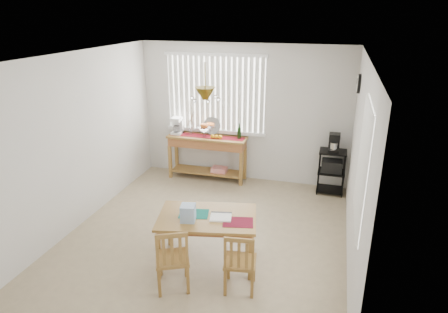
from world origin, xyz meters
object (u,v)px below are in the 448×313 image
(chair_left, at_px, (172,259))
(cart_items, at_px, (334,143))
(wire_cart, at_px, (332,168))
(chair_right, at_px, (240,262))
(dining_table, at_px, (207,221))
(sideboard, at_px, (208,147))

(chair_left, bearing_deg, cart_items, 62.60)
(cart_items, height_order, chair_left, cart_items)
(wire_cart, height_order, chair_right, wire_cart)
(cart_items, distance_m, dining_table, 3.05)
(dining_table, bearing_deg, sideboard, 107.99)
(dining_table, bearing_deg, chair_left, -108.63)
(sideboard, relative_size, dining_table, 1.11)
(wire_cart, distance_m, chair_left, 3.70)
(dining_table, xyz_separation_m, chair_right, (0.55, -0.47, -0.20))
(dining_table, distance_m, chair_right, 0.75)
(cart_items, relative_size, chair_right, 0.42)
(cart_items, xyz_separation_m, chair_right, (-0.94, -3.11, -0.57))
(chair_right, bearing_deg, dining_table, 139.69)
(wire_cart, height_order, chair_left, chair_left)
(dining_table, height_order, chair_right, chair_right)
(sideboard, bearing_deg, wire_cart, -0.35)
(sideboard, relative_size, chair_right, 1.94)
(chair_right, bearing_deg, chair_left, -166.45)
(sideboard, bearing_deg, dining_table, -72.01)
(wire_cart, bearing_deg, cart_items, 90.00)
(chair_left, bearing_deg, sideboard, 100.98)
(sideboard, xyz_separation_m, chair_left, (0.64, -3.30, -0.24))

